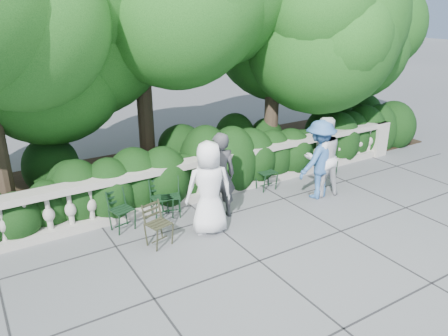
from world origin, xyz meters
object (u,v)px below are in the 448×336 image
person_woman_grey (220,176)px  chair_e (329,178)px  person_businessman (209,188)px  chair_weathered (165,248)px  chair_c (172,218)px  chair_f (269,191)px  person_older_blue (319,159)px  chair_b (127,232)px  chair_d (165,220)px  person_casual_man (322,157)px

person_woman_grey → chair_e: bearing=-159.2°
person_businessman → person_woman_grey: 0.68m
chair_e → chair_weathered: same height
chair_c → person_woman_grey: (0.92, -0.43, 0.93)m
chair_c → chair_weathered: size_ratio=1.00×
chair_e → chair_f: bearing=-163.7°
person_woman_grey → chair_f: bearing=-148.9°
person_woman_grey → person_older_blue: 2.47m
chair_b → chair_d: 0.85m
chair_d → chair_f: bearing=5.6°
person_casual_man → person_older_blue: person_casual_man is taller
chair_c → person_casual_man: size_ratio=0.45×
person_businessman → chair_weathered: bearing=22.6°
chair_e → person_older_blue: size_ratio=0.46×
chair_f → person_businessman: person_businessman is taller
chair_c → person_older_blue: (3.36, -0.77, 0.92)m
chair_d → chair_weathered: same height
chair_b → person_casual_man: person_casual_man is taller
person_woman_grey → person_businessman: bearing=56.6°
person_woman_grey → chair_d: bearing=-7.2°
chair_c → chair_weathered: same height
chair_weathered → chair_e: bearing=-4.4°
chair_c → chair_e: same height
chair_f → chair_c: bearing=-178.3°
person_older_blue → chair_weathered: bearing=-6.4°
chair_c → person_casual_man: (3.50, -0.72, 0.94)m
chair_c → person_casual_man: bearing=10.3°
chair_f → person_businessman: bearing=-156.5°
person_woman_grey → person_casual_man: (2.58, -0.28, 0.01)m
chair_c → chair_f: bearing=22.8°
chair_c → person_casual_man: person_casual_man is taller
chair_c → chair_d: 0.15m
chair_b → person_casual_man: (4.50, -0.65, 0.94)m
chair_f → chair_weathered: 3.38m
chair_b → chair_d: bearing=-6.7°
chair_c → chair_b: bearing=-154.3°
person_businessman → person_woman_grey: person_businessman is taller
person_woman_grey → person_older_blue: (2.44, -0.34, -0.01)m
chair_f → person_woman_grey: person_woman_grey is taller
chair_c → chair_e: bearing=20.5°
chair_d → chair_weathered: bearing=-109.6°
chair_weathered → person_casual_man: (4.12, 0.27, 0.94)m
chair_f → chair_d: bearing=-178.7°
person_woman_grey → person_casual_man: person_casual_man is taller
person_casual_man → person_businessman: bearing=13.3°
chair_b → chair_weathered: 1.00m
chair_c → person_woman_grey: person_woman_grey is taller
person_casual_man → person_older_blue: (-0.14, -0.06, -0.02)m
chair_weathered → person_casual_man: person_casual_man is taller
chair_b → person_casual_man: 4.64m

